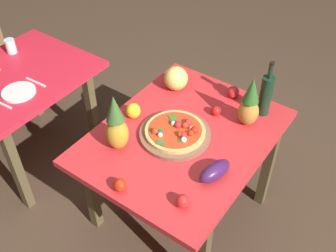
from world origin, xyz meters
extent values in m
plane|color=#4C3828|center=(0.00, 0.00, 0.00)|extent=(10.00, 10.00, 0.00)
cube|color=brown|center=(0.41, -0.41, 0.35)|extent=(0.06, 0.06, 0.70)
cube|color=brown|center=(-0.41, 0.41, 0.35)|extent=(0.06, 0.06, 0.70)
cube|color=brown|center=(0.41, 0.41, 0.35)|extent=(0.06, 0.06, 0.70)
cube|color=red|center=(0.00, 0.00, 0.72)|extent=(1.17, 0.92, 0.04)
cube|color=brown|center=(-0.57, 0.91, 0.35)|extent=(0.06, 0.06, 0.70)
cube|color=brown|center=(0.14, 0.91, 0.35)|extent=(0.06, 0.06, 0.70)
cube|color=brown|center=(0.14, 1.62, 0.35)|extent=(0.06, 0.06, 0.70)
cube|color=red|center=(-0.22, 1.27, 0.72)|extent=(1.09, 0.81, 0.04)
cube|color=brown|center=(0.11, 1.88, 0.21)|extent=(0.04, 0.04, 0.41)
cylinder|color=brown|center=(-0.04, 0.03, 0.75)|extent=(0.41, 0.41, 0.02)
cylinder|color=#E1B861|center=(-0.04, 0.03, 0.78)|extent=(0.35, 0.35, 0.02)
cylinder|color=#C63E1C|center=(-0.04, 0.03, 0.79)|extent=(0.31, 0.31, 0.00)
sphere|color=red|center=(0.01, -0.07, 0.80)|extent=(0.04, 0.04, 0.04)
sphere|color=red|center=(-0.06, -0.04, 0.80)|extent=(0.04, 0.04, 0.04)
sphere|color=red|center=(-0.01, 0.04, 0.80)|extent=(0.04, 0.04, 0.04)
sphere|color=red|center=(0.01, 0.00, 0.80)|extent=(0.04, 0.04, 0.04)
sphere|color=red|center=(-0.02, -0.06, 0.80)|extent=(0.04, 0.04, 0.04)
sphere|color=red|center=(-0.12, 0.11, 0.80)|extent=(0.04, 0.04, 0.04)
sphere|color=red|center=(-0.06, -0.02, 0.80)|extent=(0.04, 0.04, 0.04)
sphere|color=red|center=(0.05, 0.00, 0.80)|extent=(0.04, 0.04, 0.04)
cube|color=#30702C|center=(-0.10, 0.10, 0.80)|extent=(0.04, 0.05, 0.00)
cube|color=#2D7A39|center=(-0.17, 0.03, 0.80)|extent=(0.04, 0.05, 0.00)
cube|color=#216E35|center=(0.01, 0.08, 0.80)|extent=(0.05, 0.05, 0.00)
cube|color=#387633|center=(-0.08, -0.05, 0.80)|extent=(0.05, 0.05, 0.00)
cube|color=#2D7E28|center=(0.04, 0.11, 0.80)|extent=(0.05, 0.05, 0.00)
cube|color=#338325|center=(-0.12, 0.11, 0.80)|extent=(0.05, 0.05, 0.00)
sphere|color=white|center=(-0.13, 0.07, 0.80)|extent=(0.03, 0.03, 0.03)
sphere|color=white|center=(0.01, -0.05, 0.80)|extent=(0.03, 0.03, 0.03)
sphere|color=silver|center=(-0.01, 0.06, 0.80)|extent=(0.03, 0.03, 0.03)
sphere|color=white|center=(-0.09, -0.06, 0.80)|extent=(0.03, 0.03, 0.03)
cylinder|color=#16331F|center=(0.45, -0.29, 0.87)|extent=(0.08, 0.08, 0.26)
cylinder|color=#16331F|center=(0.45, -0.29, 1.05)|extent=(0.03, 0.03, 0.09)
cylinder|color=black|center=(0.45, -0.29, 1.10)|extent=(0.03, 0.03, 0.02)
ellipsoid|color=gold|center=(-0.29, 0.24, 0.84)|extent=(0.13, 0.13, 0.20)
cone|color=#39632C|center=(-0.29, 0.24, 1.02)|extent=(0.10, 0.10, 0.16)
ellipsoid|color=#B68031|center=(0.30, -0.25, 0.83)|extent=(0.12, 0.12, 0.17)
cone|color=#2C6324|center=(0.30, -0.25, 0.99)|extent=(0.10, 0.10, 0.16)
sphere|color=#EEDA68|center=(0.34, 0.29, 0.82)|extent=(0.16, 0.16, 0.16)
ellipsoid|color=yellow|center=(-0.04, 0.34, 0.79)|extent=(0.09, 0.09, 0.10)
ellipsoid|color=#3F1A50|center=(-0.17, -0.31, 0.79)|extent=(0.22, 0.14, 0.09)
sphere|color=red|center=(0.48, -0.06, 0.78)|extent=(0.08, 0.08, 0.08)
sphere|color=red|center=(-0.52, 0.03, 0.78)|extent=(0.07, 0.07, 0.07)
sphere|color=red|center=(-0.42, -0.28, 0.78)|extent=(0.07, 0.07, 0.07)
sphere|color=red|center=(0.26, -0.06, 0.77)|extent=(0.06, 0.06, 0.06)
cylinder|color=silver|center=(0.00, 1.52, 0.80)|extent=(0.07, 0.07, 0.11)
cylinder|color=white|center=(-0.29, 1.09, 0.75)|extent=(0.22, 0.22, 0.02)
cube|color=silver|center=(-0.43, 1.09, 0.75)|extent=(0.03, 0.18, 0.01)
cube|color=silver|center=(-0.15, 1.09, 0.75)|extent=(0.02, 0.18, 0.01)
camera|label=1|loc=(-1.43, -0.91, 2.35)|focal=43.17mm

